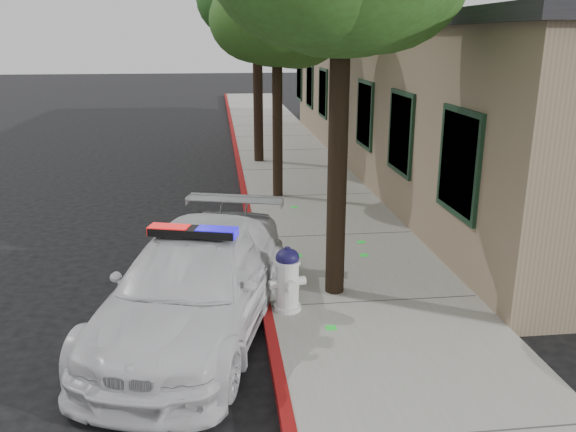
# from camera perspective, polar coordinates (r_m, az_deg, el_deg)

# --- Properties ---
(ground) EXTENTS (120.00, 120.00, 0.00)m
(ground) POSITION_cam_1_polar(r_m,az_deg,el_deg) (8.48, -2.54, -9.75)
(ground) COLOR black
(ground) RESTS_ON ground
(sidewalk) EXTENTS (3.20, 60.00, 0.15)m
(sidewalk) POSITION_cam_1_polar(r_m,az_deg,el_deg) (11.40, 4.34, -2.20)
(sidewalk) COLOR gray
(sidewalk) RESTS_ON ground
(red_curb) EXTENTS (0.14, 60.00, 0.16)m
(red_curb) POSITION_cam_1_polar(r_m,az_deg,el_deg) (11.21, -3.42, -2.48)
(red_curb) COLOR maroon
(red_curb) RESTS_ON ground
(clapboard_building) EXTENTS (7.30, 20.89, 4.24)m
(clapboard_building) POSITION_cam_1_polar(r_m,az_deg,el_deg) (18.14, 16.98, 10.95)
(clapboard_building) COLOR #847556
(clapboard_building) RESTS_ON ground
(police_car) EXTENTS (3.12, 5.02, 1.48)m
(police_car) POSITION_cam_1_polar(r_m,az_deg,el_deg) (7.90, -9.00, -6.58)
(police_car) COLOR silver
(police_car) RESTS_ON ground
(fire_hydrant) EXTENTS (0.54, 0.46, 0.93)m
(fire_hydrant) POSITION_cam_1_polar(r_m,az_deg,el_deg) (8.14, -0.05, -6.14)
(fire_hydrant) COLOR silver
(fire_hydrant) RESTS_ON sidewalk
(street_tree_mid) EXTENTS (3.09, 2.84, 5.42)m
(street_tree_mid) POSITION_cam_1_polar(r_m,az_deg,el_deg) (13.73, -1.01, 18.77)
(street_tree_mid) COLOR black
(street_tree_mid) RESTS_ON sidewalk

